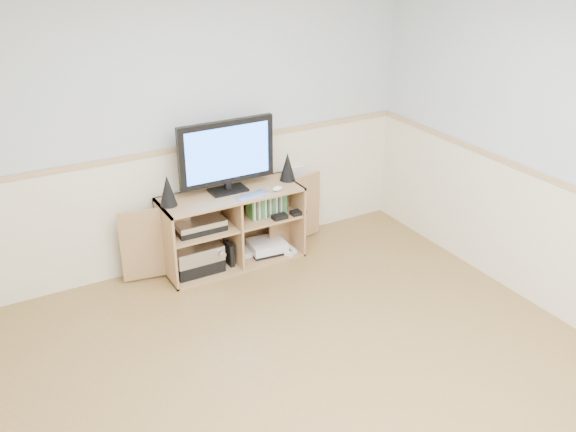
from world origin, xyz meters
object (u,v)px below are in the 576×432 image
Objects in this scene: keyboard at (253,195)px; game_consoles at (265,247)px; monitor at (227,154)px.

keyboard is 0.62m from game_consoles.
monitor is 2.87× the size of keyboard.
keyboard is at bearing -144.04° from game_consoles.
monitor is at bearing 168.87° from game_consoles.
monitor is 1.81× the size of game_consoles.
keyboard reaches higher than game_consoles.
keyboard is 0.63× the size of game_consoles.
game_consoles is (0.31, -0.06, -0.91)m from monitor.
monitor reaches higher than keyboard.
keyboard is (0.13, -0.19, -0.32)m from monitor.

